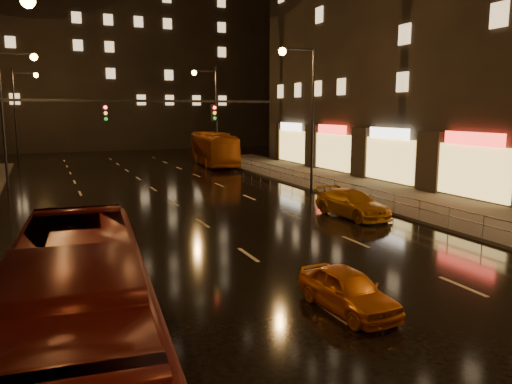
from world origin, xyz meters
TOP-DOWN VIEW (x-y plane):
  - ground at (0.00, 20.00)m, footprint 140.00×140.00m
  - sidewalk_right at (13.50, 15.00)m, footprint 7.00×70.00m
  - building_distant at (4.00, 72.00)m, footprint 44.00×16.00m
  - traffic_signal at (-5.06, 20.00)m, footprint 15.31×0.32m
  - railing_right at (10.20, 18.00)m, footprint 0.05×56.00m
  - bus_red at (-6.79, 2.00)m, footprint 3.58×11.38m
  - bus_curb at (9.00, 41.43)m, footprint 4.16×12.17m
  - taxi_near at (0.50, 3.83)m, footprint 1.63×3.63m
  - taxi_far at (7.81, 14.44)m, footprint 2.43×5.00m

SIDE VIEW (x-z plane):
  - ground at x=0.00m, z-range 0.00..0.00m
  - sidewalk_right at x=13.50m, z-range 0.00..0.15m
  - taxi_near at x=0.50m, z-range 0.00..1.21m
  - taxi_far at x=7.81m, z-range 0.00..1.40m
  - railing_right at x=10.20m, z-range 0.40..1.40m
  - bus_red at x=-6.79m, z-range 0.00..3.12m
  - bus_curb at x=9.00m, z-range 0.00..3.32m
  - traffic_signal at x=-5.06m, z-range 1.64..7.84m
  - building_distant at x=4.00m, z-range 0.00..36.00m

